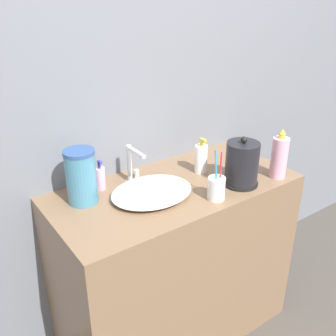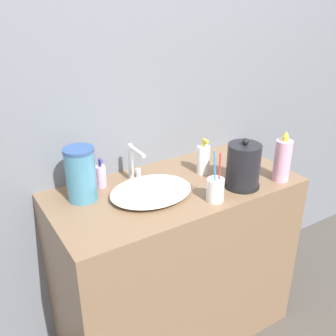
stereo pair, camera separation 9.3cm
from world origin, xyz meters
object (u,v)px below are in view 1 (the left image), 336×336
(electric_kettle, at_px, (242,165))
(water_pitcher, at_px, (81,177))
(toothbrush_cup, at_px, (216,188))
(faucet, at_px, (132,162))
(lotion_bottle, at_px, (100,178))
(shampoo_bottle, at_px, (201,159))
(mouthwash_bottle, at_px, (279,157))

(electric_kettle, distance_m, water_pitcher, 0.68)
(toothbrush_cup, bearing_deg, electric_kettle, 11.49)
(faucet, bearing_deg, electric_kettle, -38.86)
(water_pitcher, bearing_deg, toothbrush_cup, -33.28)
(lotion_bottle, bearing_deg, electric_kettle, -31.29)
(faucet, distance_m, toothbrush_cup, 0.39)
(electric_kettle, bearing_deg, shampoo_bottle, 108.87)
(faucet, xyz_separation_m, shampoo_bottle, (0.31, -0.11, -0.03))
(faucet, height_order, water_pitcher, water_pitcher)
(faucet, height_order, toothbrush_cup, toothbrush_cup)
(mouthwash_bottle, relative_size, water_pitcher, 1.03)
(shampoo_bottle, relative_size, water_pitcher, 0.75)
(toothbrush_cup, bearing_deg, faucet, 120.25)
(lotion_bottle, height_order, mouthwash_bottle, mouthwash_bottle)
(shampoo_bottle, xyz_separation_m, mouthwash_bottle, (0.26, -0.24, 0.03))
(electric_kettle, xyz_separation_m, toothbrush_cup, (-0.18, -0.04, -0.04))
(electric_kettle, xyz_separation_m, lotion_bottle, (-0.53, 0.32, -0.04))
(water_pitcher, bearing_deg, electric_kettle, -22.57)
(electric_kettle, bearing_deg, water_pitcher, 157.43)
(faucet, height_order, mouthwash_bottle, mouthwash_bottle)
(electric_kettle, height_order, lotion_bottle, electric_kettle)
(electric_kettle, relative_size, water_pitcher, 0.99)
(shampoo_bottle, height_order, mouthwash_bottle, mouthwash_bottle)
(faucet, xyz_separation_m, water_pitcher, (-0.26, -0.04, 0.02))
(faucet, distance_m, water_pitcher, 0.26)
(toothbrush_cup, relative_size, water_pitcher, 0.99)
(electric_kettle, bearing_deg, faucet, 141.14)
(electric_kettle, height_order, water_pitcher, water_pitcher)
(electric_kettle, relative_size, shampoo_bottle, 1.32)
(faucet, bearing_deg, water_pitcher, -171.58)
(electric_kettle, distance_m, mouthwash_bottle, 0.20)
(faucet, xyz_separation_m, toothbrush_cup, (0.20, -0.34, -0.04))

